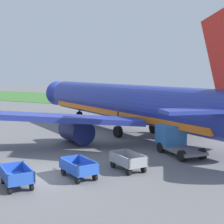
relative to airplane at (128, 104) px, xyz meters
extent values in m
plane|color=slate|center=(2.20, -15.85, -3.05)|extent=(220.00, 220.00, 0.00)
cube|color=#3D7033|center=(2.20, 35.56, -3.02)|extent=(220.00, 28.00, 0.06)
cylinder|color=#28389E|center=(-0.90, 0.50, 0.10)|extent=(28.07, 17.70, 3.70)
cube|color=orange|center=(-0.90, 0.50, -0.92)|extent=(25.35, 16.09, 0.56)
cone|color=#28389E|center=(-15.36, 8.45, 0.10)|extent=(4.55, 4.72, 3.63)
cube|color=#28389E|center=(-1.31, -8.81, -0.57)|extent=(11.72, 10.23, 1.35)
cylinder|color=navy|center=(-1.64, -6.85, -1.92)|extent=(3.82, 3.38, 2.10)
cube|color=#28389E|center=(6.74, 5.82, -0.57)|extent=(4.12, 13.22, 1.35)
cylinder|color=navy|center=(4.91, 5.05, -1.92)|extent=(3.82, 3.38, 2.10)
cube|color=#28389E|center=(9.82, -9.05, 0.70)|extent=(5.02, 4.87, 0.24)
cylinder|color=#4C4C51|center=(-10.10, 5.56, -1.48)|extent=(0.20, 0.20, 2.04)
cylinder|color=black|center=(-10.10, 5.56, -2.50)|extent=(1.18, 0.92, 1.10)
cylinder|color=#4C4C51|center=(0.23, -2.64, -1.48)|extent=(0.20, 0.20, 2.04)
cylinder|color=black|center=(0.23, -2.64, -2.50)|extent=(1.18, 0.92, 1.10)
cylinder|color=#4C4C51|center=(2.35, 1.22, -1.48)|extent=(0.20, 0.20, 2.04)
cylinder|color=black|center=(2.35, 1.22, -2.50)|extent=(1.18, 0.92, 1.10)
cube|color=#234CB2|center=(2.12, -17.56, -2.57)|extent=(2.86, 2.51, 0.08)
cube|color=#234CB2|center=(1.78, -18.11, -2.26)|extent=(2.18, 1.40, 0.55)
cube|color=#234CB2|center=(2.46, -17.00, -2.26)|extent=(2.18, 1.40, 0.55)
cube|color=#234CB2|center=(1.10, -16.92, -2.26)|extent=(0.82, 1.24, 0.55)
cube|color=#234CB2|center=(3.14, -18.19, -2.26)|extent=(0.82, 1.24, 0.55)
cylinder|color=#2D2D33|center=(0.59, -16.61, -2.61)|extent=(0.89, 0.60, 0.08)
cylinder|color=black|center=(1.03, -17.54, -2.83)|extent=(0.46, 0.37, 0.44)
cylinder|color=black|center=(1.62, -16.59, -2.83)|extent=(0.46, 0.37, 0.44)
cylinder|color=black|center=(2.62, -18.53, -2.83)|extent=(0.46, 0.37, 0.44)
cylinder|color=black|center=(3.21, -17.57, -2.83)|extent=(0.46, 0.37, 0.44)
cube|color=#234CB2|center=(4.15, -14.61, -2.57)|extent=(2.86, 2.40, 0.08)
cube|color=#234CB2|center=(3.85, -15.19, -2.26)|extent=(2.26, 1.24, 0.55)
cube|color=#234CB2|center=(4.45, -14.04, -2.26)|extent=(2.26, 1.24, 0.55)
cube|color=#234CB2|center=(3.08, -14.06, -2.26)|extent=(0.73, 1.29, 0.55)
cube|color=#234CB2|center=(5.21, -15.17, -2.26)|extent=(0.73, 1.29, 0.55)
cylinder|color=#2D2D33|center=(2.55, -13.78, -2.61)|extent=(0.92, 0.53, 0.08)
cylinder|color=black|center=(3.06, -14.68, -2.83)|extent=(0.46, 0.34, 0.44)
cylinder|color=black|center=(3.57, -13.68, -2.83)|extent=(0.46, 0.34, 0.44)
cylinder|color=black|center=(4.72, -15.54, -2.83)|extent=(0.46, 0.34, 0.44)
cylinder|color=black|center=(5.24, -14.55, -2.83)|extent=(0.46, 0.34, 0.44)
cube|color=gray|center=(5.97, -11.80, -2.57)|extent=(2.86, 2.48, 0.08)
cube|color=gray|center=(5.64, -12.36, -2.26)|extent=(2.20, 1.36, 0.55)
cube|color=gray|center=(6.30, -11.24, -2.26)|extent=(2.20, 1.36, 0.55)
cube|color=gray|center=(4.93, -11.19, -2.26)|extent=(0.80, 1.26, 0.55)
cube|color=gray|center=(7.00, -12.41, -2.26)|extent=(0.80, 1.26, 0.55)
cylinder|color=#2D2D33|center=(4.42, -10.88, -2.61)|extent=(0.90, 0.58, 0.08)
cylinder|color=black|center=(4.87, -11.81, -2.83)|extent=(0.46, 0.36, 0.44)
cylinder|color=black|center=(5.44, -10.84, -2.83)|extent=(0.46, 0.36, 0.44)
cylinder|color=black|center=(6.49, -12.76, -2.83)|extent=(0.46, 0.36, 0.44)
cylinder|color=black|center=(7.06, -11.80, -2.83)|extent=(0.46, 0.36, 0.44)
cube|color=slate|center=(8.14, -6.87, -2.55)|extent=(3.61, 3.42, 0.20)
cube|color=#3370B7|center=(6.60, -5.63, -1.70)|extent=(2.51, 2.55, 1.50)
cube|color=#19232D|center=(5.97, -5.13, -1.55)|extent=(1.07, 1.31, 0.67)
cylinder|color=black|center=(6.05, -6.29, -2.65)|extent=(0.81, 0.73, 0.80)
cylinder|color=black|center=(7.12, -4.96, -2.65)|extent=(0.81, 0.73, 0.80)
cylinder|color=black|center=(8.30, -8.09, -2.65)|extent=(0.81, 0.73, 0.80)
cylinder|color=black|center=(9.37, -6.76, -2.65)|extent=(0.81, 0.73, 0.80)
camera|label=1|loc=(15.19, -30.00, 3.09)|focal=52.72mm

